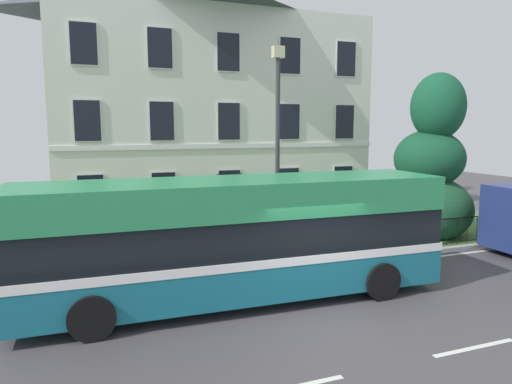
# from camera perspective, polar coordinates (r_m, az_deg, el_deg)

# --- Properties ---
(ground_plane) EXTENTS (60.00, 56.00, 0.18)m
(ground_plane) POSITION_cam_1_polar(r_m,az_deg,el_deg) (11.49, 7.45, -14.24)
(ground_plane) COLOR #474246
(georgian_townhouse) EXTENTS (14.45, 9.44, 11.77)m
(georgian_townhouse) POSITION_cam_1_polar(r_m,az_deg,el_deg) (24.63, -6.71, 11.92)
(georgian_townhouse) COLOR silver
(georgian_townhouse) RESTS_ON ground_plane
(iron_verge_railing) EXTENTS (14.95, 0.04, 0.97)m
(iron_verge_railing) POSITION_cam_1_polar(r_m,az_deg,el_deg) (14.62, 4.46, -6.69)
(iron_verge_railing) COLOR black
(iron_verge_railing) RESTS_ON ground_plane
(evergreen_tree) EXTENTS (3.44, 3.44, 6.52)m
(evergreen_tree) POSITION_cam_1_polar(r_m,az_deg,el_deg) (19.35, 20.40, 1.69)
(evergreen_tree) COLOR #423328
(evergreen_tree) RESTS_ON ground_plane
(single_decker_bus) EXTENTS (10.52, 2.78, 3.05)m
(single_decker_bus) POSITION_cam_1_polar(r_m,az_deg,el_deg) (11.56, -2.28, -5.57)
(single_decker_bus) COLOR #17677D
(single_decker_bus) RESTS_ON ground_plane
(street_lamp_post) EXTENTS (0.36, 0.24, 6.67)m
(street_lamp_post) POSITION_cam_1_polar(r_m,az_deg,el_deg) (14.95, 2.65, 6.54)
(street_lamp_post) COLOR #333338
(street_lamp_post) RESTS_ON ground_plane
(litter_bin) EXTENTS (0.45, 0.45, 1.02)m
(litter_bin) POSITION_cam_1_polar(r_m,az_deg,el_deg) (14.14, -13.31, -7.34)
(litter_bin) COLOR #4C4742
(litter_bin) RESTS_ON ground_plane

